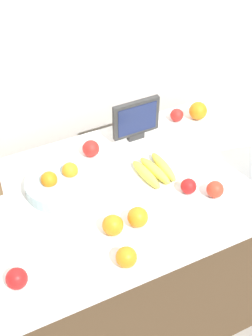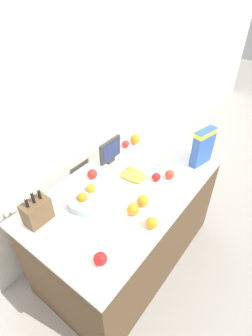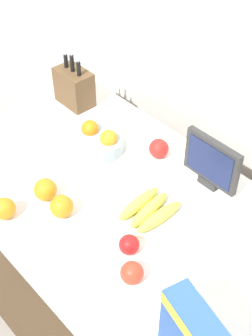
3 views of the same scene
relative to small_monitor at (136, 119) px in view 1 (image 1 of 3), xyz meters
The scene contains 15 objects.
ground_plane 1.03m from the small_monitor, 115.87° to the right, with size 14.00×14.00×0.00m, color gray.
wall_back 0.50m from the small_monitor, 111.34° to the left, with size 9.00×0.06×2.60m.
counter 0.63m from the small_monitor, 115.87° to the right, with size 1.57×0.86×0.86m.
small_monitor is the anchor object (origin of this frame).
fruit_bowl 0.49m from the small_monitor, 159.86° to the right, with size 0.26×0.26×0.10m.
banana_bunch 0.28m from the small_monitor, 99.12° to the right, with size 0.15×0.21×0.04m.
apple_front 0.50m from the small_monitor, 76.63° to the right, with size 0.07×0.07×0.07m, color red.
apple_rear 0.25m from the small_monitor, behind, with size 0.08×0.08×0.08m, color red.
apple_leftmost 0.92m from the small_monitor, 143.43° to the right, with size 0.08×0.08×0.08m, color red.
apple_middle 0.42m from the small_monitor, 85.96° to the right, with size 0.07×0.07×0.07m, color red.
apple_rightmost 0.26m from the small_monitor, ahead, with size 0.07×0.07×0.07m, color red.
orange_mid_right 0.54m from the small_monitor, 116.50° to the right, with size 0.08×0.08×0.08m, color orange.
orange_mid_left 0.73m from the small_monitor, 119.90° to the right, with size 0.08×0.08×0.08m, color orange.
orange_by_cereal 0.59m from the small_monitor, 125.75° to the right, with size 0.08×0.08×0.08m, color orange.
orange_front_right 0.36m from the small_monitor, ahead, with size 0.09×0.09×0.09m, color orange.
Camera 1 is at (-0.68, -1.26, 2.23)m, focal length 50.00 mm.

